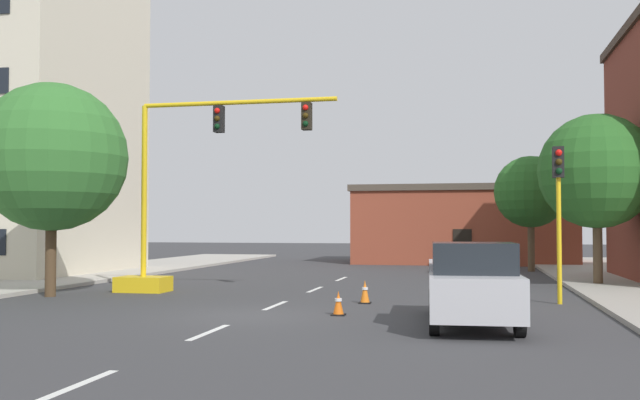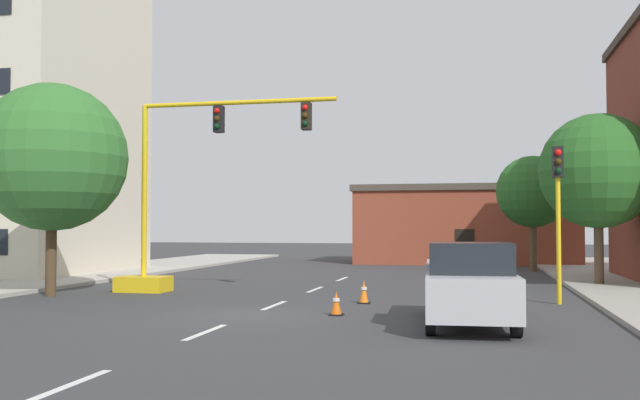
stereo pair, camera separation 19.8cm
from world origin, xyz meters
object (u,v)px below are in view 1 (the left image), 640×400
at_px(pickup_truck_silver, 471,284).
at_px(traffic_cone_roadside_b, 365,292).
at_px(traffic_light_pole_right, 559,188).
at_px(tree_left_near, 52,157).
at_px(traffic_signal_gantry, 169,231).
at_px(tree_right_far, 531,192).
at_px(traffic_cone_roadside_a, 338,303).
at_px(tree_right_mid, 597,171).

relative_size(pickup_truck_silver, traffic_cone_roadside_b, 7.70).
relative_size(traffic_light_pole_right, traffic_cone_roadside_b, 6.71).
bearing_deg(traffic_cone_roadside_b, tree_left_near, -179.48).
xyz_separation_m(traffic_signal_gantry, tree_right_far, (13.70, 14.98, 1.99)).
height_order(traffic_signal_gantry, traffic_cone_roadside_b, traffic_signal_gantry).
xyz_separation_m(traffic_signal_gantry, traffic_light_pole_right, (13.25, -1.14, 1.35)).
relative_size(traffic_cone_roadside_a, traffic_cone_roadside_b, 0.90).
height_order(traffic_signal_gantry, tree_right_mid, traffic_signal_gantry).
bearing_deg(pickup_truck_silver, traffic_cone_roadside_b, 127.38).
bearing_deg(traffic_light_pole_right, tree_right_far, 88.41).
height_order(traffic_light_pole_right, tree_right_far, tree_right_far).
bearing_deg(traffic_signal_gantry, tree_right_mid, 20.12).
xyz_separation_m(tree_left_near, traffic_cone_roadside_a, (10.40, -2.95, -4.39)).
bearing_deg(tree_left_near, tree_right_mid, 23.03).
height_order(traffic_signal_gantry, tree_left_near, tree_left_near).
bearing_deg(traffic_signal_gantry, tree_left_near, -144.81).
relative_size(tree_left_near, traffic_cone_roadside_b, 10.10).
xyz_separation_m(pickup_truck_silver, traffic_cone_roadside_a, (-3.46, 1.14, -0.66)).
height_order(tree_right_mid, traffic_cone_roadside_b, tree_right_mid).
bearing_deg(tree_right_mid, traffic_cone_roadside_a, -127.31).
bearing_deg(pickup_truck_silver, tree_right_far, 81.81).
bearing_deg(traffic_signal_gantry, pickup_truck_silver, -30.95).
distance_m(tree_right_far, tree_right_mid, 9.49).
bearing_deg(tree_left_near, tree_right_far, 45.55).
height_order(tree_right_far, traffic_cone_roadside_b, tree_right_far).
height_order(traffic_signal_gantry, pickup_truck_silver, traffic_signal_gantry).
distance_m(traffic_signal_gantry, tree_right_mid, 16.64).
bearing_deg(traffic_cone_roadside_b, traffic_light_pole_right, 10.18).
distance_m(traffic_light_pole_right, tree_right_mid, 7.23).
bearing_deg(pickup_truck_silver, traffic_signal_gantry, 149.05).
xyz_separation_m(tree_right_mid, pickup_truck_silver, (-4.84, -12.04, -3.55)).
relative_size(traffic_signal_gantry, traffic_cone_roadside_a, 12.48).
distance_m(traffic_light_pole_right, traffic_cone_roadside_b, 6.72).
distance_m(traffic_signal_gantry, traffic_light_pole_right, 13.37).
height_order(tree_right_mid, traffic_cone_roadside_a, tree_right_mid).
distance_m(tree_right_mid, pickup_truck_silver, 13.45).
bearing_deg(traffic_cone_roadside_b, tree_right_mid, 44.32).
bearing_deg(tree_right_far, tree_right_mid, -79.25).
xyz_separation_m(tree_left_near, tree_right_far, (16.94, 17.27, -0.53)).
bearing_deg(tree_left_near, traffic_cone_roadside_a, -15.81).
bearing_deg(tree_right_mid, traffic_light_pole_right, -108.05).
relative_size(tree_left_near, traffic_cone_roadside_a, 11.23).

